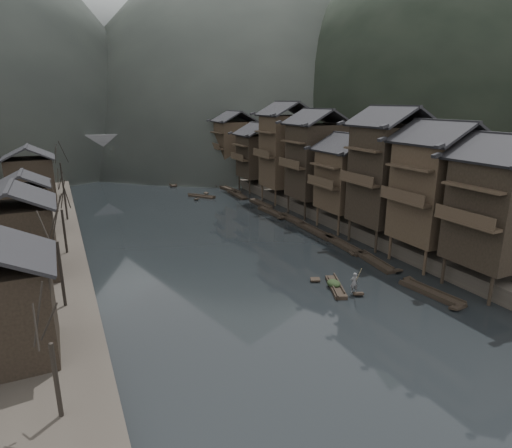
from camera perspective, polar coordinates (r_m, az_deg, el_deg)
water at (r=38.83m, az=2.73°, el=-8.46°), size 300.00×300.00×0.00m
right_bank at (r=89.20m, az=10.86°, el=6.01°), size 40.00×200.00×1.80m
stilt_houses at (r=60.96m, az=9.08°, el=9.24°), size 9.00×67.60×16.29m
left_houses at (r=52.53m, az=-28.75°, el=2.61°), size 8.10×53.20×8.73m
bare_trees at (r=50.95m, az=-25.02°, el=3.51°), size 3.75×61.03×7.50m
moored_sampans at (r=62.31m, az=3.09°, el=1.29°), size 2.50×63.57×0.47m
midriver_boats at (r=80.64m, az=-9.37°, el=4.52°), size 4.77×18.14×0.44m
stone_bridge at (r=105.10m, az=-15.97°, el=9.50°), size 40.00×6.00×9.00m
hills at (r=200.68m, az=-20.57°, el=24.92°), size 320.00×380.00×106.01m
hero_sampan at (r=39.16m, az=10.60°, el=-8.19°), size 2.75×4.98×0.44m
cargo_heap at (r=39.04m, az=10.36°, el=-7.34°), size 1.11×1.45×0.67m
boatman at (r=37.91m, az=12.97°, el=-7.29°), size 0.74×0.57×1.82m
bamboo_pole at (r=37.08m, az=13.47°, el=-3.52°), size 1.37×2.83×3.41m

